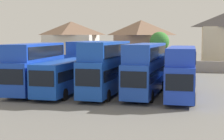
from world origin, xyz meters
TOP-DOWN VIEW (x-y plane):
  - ground at (0.00, 18.00)m, footprint 140.00×140.00m
  - depot_boundary_wall at (0.00, 23.62)m, footprint 56.00×0.50m
  - bus_1 at (-7.31, 0.04)m, footprint 3.25×11.25m
  - bus_2 at (-3.90, -0.40)m, footprint 2.85×10.96m
  - bus_3 at (0.15, -0.14)m, footprint 2.89×10.64m
  - bus_4 at (3.92, 0.38)m, footprint 3.06×10.57m
  - bus_5 at (7.30, -0.12)m, footprint 2.53×10.60m
  - bus_6 at (-6.16, 13.76)m, footprint 2.82×10.34m
  - bus_7 at (-2.03, 13.81)m, footprint 2.74×11.88m
  - bus_8 at (2.45, 13.98)m, footprint 2.84×11.11m
  - bus_9 at (6.15, 13.85)m, footprint 2.80×11.34m
  - house_terrace_left at (-15.24, 32.55)m, footprint 10.17×7.72m
  - house_terrace_centre at (-0.97, 31.08)m, footprint 9.32×7.69m
  - tree_left_of_lot at (2.90, 26.12)m, footprint 3.30×3.30m

SIDE VIEW (x-z plane):
  - ground at x=0.00m, z-range 0.00..0.00m
  - depot_boundary_wall at x=0.00m, z-range 0.00..1.80m
  - bus_2 at x=-3.90m, z-range 0.24..3.55m
  - bus_7 at x=-2.03m, z-range 0.24..3.58m
  - bus_9 at x=6.15m, z-range 0.24..3.66m
  - bus_8 at x=2.45m, z-range 0.24..3.68m
  - bus_5 at x=7.30m, z-range 0.30..5.02m
  - bus_1 at x=-7.31m, z-range 0.31..5.29m
  - bus_4 at x=3.92m, z-range 0.31..5.31m
  - bus_6 at x=-6.16m, z-range 0.31..5.32m
  - bus_3 at x=0.15m, z-range 0.32..5.51m
  - house_terrace_left at x=-15.24m, z-range 0.09..8.75m
  - house_terrace_centre at x=-0.97m, z-range 0.09..8.79m
  - tree_left_of_lot at x=2.90m, z-range 1.53..8.02m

